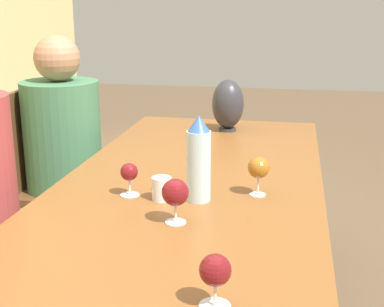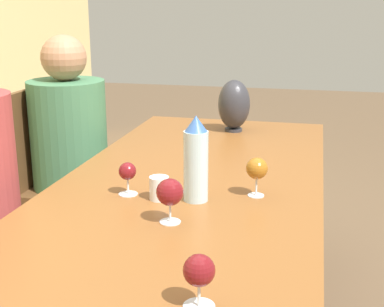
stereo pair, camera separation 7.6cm
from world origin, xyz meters
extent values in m
cube|color=brown|center=(0.00, 0.00, 0.71)|extent=(2.22, 0.97, 0.04)
cylinder|color=brown|center=(1.01, -0.39, 0.35)|extent=(0.07, 0.07, 0.69)
cylinder|color=brown|center=(1.01, 0.39, 0.35)|extent=(0.07, 0.07, 0.69)
cylinder|color=#ADCCD6|center=(-0.18, -0.06, 0.85)|extent=(0.08, 0.08, 0.24)
cone|color=#33599E|center=(-0.18, -0.06, 1.00)|extent=(0.07, 0.07, 0.05)
cylinder|color=silver|center=(-0.20, 0.06, 0.77)|extent=(0.07, 0.07, 0.08)
cylinder|color=#2D2D33|center=(0.85, -0.03, 0.74)|extent=(0.09, 0.09, 0.01)
ellipsoid|color=#2D2D33|center=(0.85, -0.03, 0.87)|extent=(0.16, 0.16, 0.25)
cylinder|color=silver|center=(-0.38, -0.03, 0.73)|extent=(0.06, 0.06, 0.00)
cylinder|color=silver|center=(-0.38, -0.03, 0.77)|extent=(0.01, 0.01, 0.06)
sphere|color=maroon|center=(-0.38, -0.03, 0.83)|extent=(0.08, 0.08, 0.08)
cylinder|color=silver|center=(-0.82, -0.22, 0.73)|extent=(0.07, 0.07, 0.00)
cylinder|color=silver|center=(-0.82, -0.22, 0.76)|extent=(0.01, 0.01, 0.06)
sphere|color=maroon|center=(-0.82, -0.22, 0.82)|extent=(0.07, 0.07, 0.07)
cylinder|color=silver|center=(-0.09, -0.26, 0.73)|extent=(0.06, 0.06, 0.00)
cylinder|color=silver|center=(-0.09, -0.26, 0.77)|extent=(0.01, 0.01, 0.07)
sphere|color=#995B19|center=(-0.09, -0.26, 0.83)|extent=(0.08, 0.08, 0.08)
cylinder|color=silver|center=(-0.18, 0.18, 0.73)|extent=(0.07, 0.07, 0.00)
cylinder|color=silver|center=(-0.18, 0.18, 0.76)|extent=(0.01, 0.01, 0.06)
sphere|color=maroon|center=(-0.18, 0.18, 0.82)|extent=(0.06, 0.06, 0.06)
cylinder|color=brown|center=(-0.05, 0.57, 0.21)|extent=(0.04, 0.04, 0.43)
cube|color=brown|center=(0.55, 0.76, 0.45)|extent=(0.44, 0.44, 0.04)
cube|color=brown|center=(0.55, 0.96, 0.72)|extent=(0.40, 0.03, 0.49)
cylinder|color=brown|center=(0.36, 0.57, 0.21)|extent=(0.04, 0.04, 0.43)
cylinder|color=brown|center=(0.74, 0.57, 0.21)|extent=(0.04, 0.04, 0.43)
cylinder|color=brown|center=(0.36, 0.95, 0.21)|extent=(0.04, 0.04, 0.43)
cylinder|color=brown|center=(0.74, 0.95, 0.21)|extent=(0.04, 0.04, 0.43)
cube|color=#2D2D38|center=(0.55, 0.69, 0.23)|extent=(0.28, 0.21, 0.47)
cylinder|color=#3D704C|center=(0.55, 0.76, 0.74)|extent=(0.38, 0.38, 0.54)
sphere|color=#9E7051|center=(0.55, 0.76, 1.12)|extent=(0.22, 0.22, 0.22)
camera|label=1|loc=(-1.85, -0.37, 1.38)|focal=50.00mm
camera|label=2|loc=(-1.84, -0.44, 1.38)|focal=50.00mm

